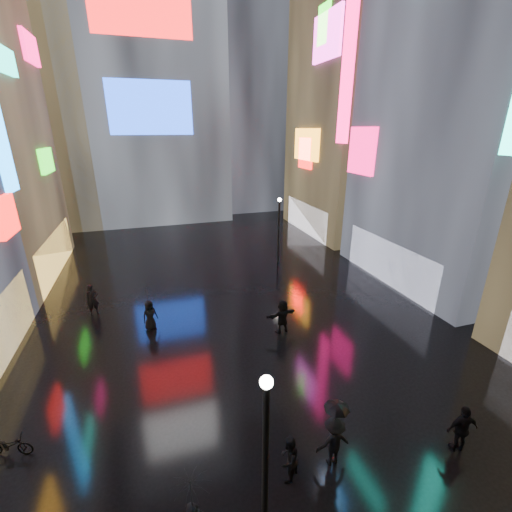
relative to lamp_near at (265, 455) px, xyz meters
name	(u,v)px	position (x,y,z in m)	size (l,w,h in m)	color
ground	(221,285)	(2.13, 15.48, -2.94)	(140.00, 140.00, 0.00)	black
building_right_mid	(490,39)	(18.10, 12.49, 12.04)	(10.28, 13.70, 30.00)	black
building_right_far	(361,84)	(18.11, 25.48, 11.03)	(10.28, 12.00, 28.00)	black
tower_main	(140,20)	(-0.87, 39.46, 18.06)	(16.00, 14.20, 42.00)	black
tower_flank_right	(243,70)	(11.13, 41.48, 14.06)	(12.00, 12.00, 34.00)	black
tower_flank_left	(35,98)	(-11.87, 37.48, 10.06)	(10.00, 10.00, 26.00)	black
lamp_near	(265,455)	(0.00, 0.00, 0.00)	(0.30, 0.30, 5.20)	black
lamp_far	(279,227)	(7.44, 18.41, 0.00)	(0.30, 0.30, 5.20)	black
pedestrian_1	(288,459)	(1.21, 1.34, -2.16)	(0.77, 0.60, 1.58)	black
pedestrian_2	(333,441)	(2.77, 1.41, -2.07)	(1.13, 0.65, 1.74)	black
pedestrian_3	(462,429)	(7.01, 0.56, -2.06)	(1.04, 0.43, 1.77)	black
pedestrian_4	(150,315)	(-2.56, 11.29, -2.12)	(0.81, 0.53, 1.65)	black
pedestrian_5	(282,316)	(4.02, 8.92, -2.02)	(1.71, 0.54, 1.84)	black
pedestrian_6	(92,300)	(-5.65, 13.93, -2.04)	(0.66, 0.43, 1.80)	black
umbrella_0	(192,493)	(-1.73, 0.21, -0.82)	(0.95, 0.97, 0.88)	black
umbrella_1	(337,412)	(2.77, 1.41, -0.87)	(0.75, 0.75, 0.66)	black
umbrella_2	(147,294)	(-2.56, 11.29, -0.86)	(0.93, 0.95, 0.85)	black
bicycle	(9,445)	(-7.16, 4.82, -2.55)	(0.53, 1.52, 0.80)	black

